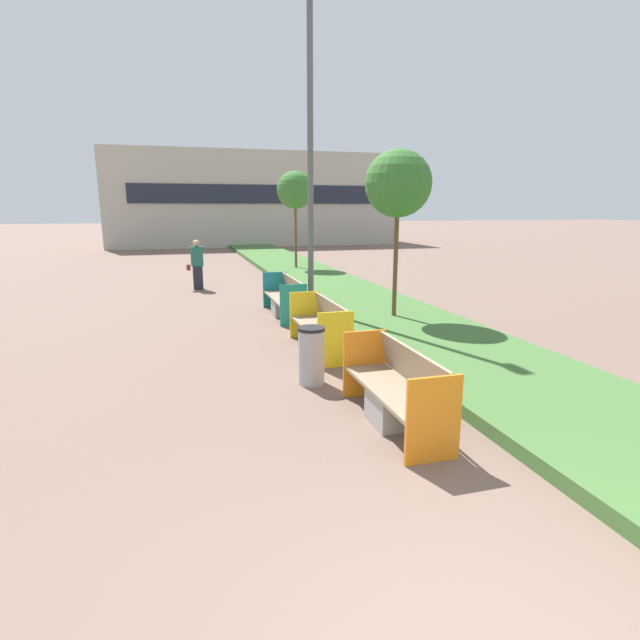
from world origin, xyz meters
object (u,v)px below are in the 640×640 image
at_px(bench_orange_frame, 396,395).
at_px(sapling_tree_near, 398,184).
at_px(bench_teal_frame, 285,301).
at_px(bench_yellow_frame, 321,331).
at_px(sapling_tree_far, 295,190).
at_px(pedestrian_walking, 197,265).
at_px(street_lamp_post, 310,112).
at_px(litter_bin, 311,356).

bearing_deg(bench_orange_frame, sapling_tree_near, 66.11).
height_order(bench_teal_frame, sapling_tree_near, sapling_tree_near).
relative_size(bench_yellow_frame, bench_teal_frame, 0.93).
xyz_separation_m(bench_orange_frame, sapling_tree_far, (2.24, 14.87, 2.91)).
height_order(sapling_tree_far, pedestrian_walking, sapling_tree_far).
xyz_separation_m(bench_yellow_frame, pedestrian_walking, (-1.88, 7.88, 0.43)).
bearing_deg(bench_yellow_frame, street_lamp_post, 78.47).
bearing_deg(bench_yellow_frame, sapling_tree_far, 78.99).
relative_size(bench_yellow_frame, sapling_tree_far, 0.52).
height_order(litter_bin, sapling_tree_far, sapling_tree_far).
xyz_separation_m(street_lamp_post, sapling_tree_far, (1.63, 8.52, -1.43)).
relative_size(litter_bin, sapling_tree_far, 0.22).
height_order(bench_yellow_frame, litter_bin, bench_yellow_frame).
relative_size(bench_teal_frame, street_lamp_post, 0.26).
distance_m(litter_bin, street_lamp_post, 6.46).
bearing_deg(sapling_tree_near, sapling_tree_far, 90.00).
relative_size(bench_teal_frame, pedestrian_walking, 1.43).
bearing_deg(sapling_tree_far, street_lamp_post, -100.82).
bearing_deg(sapling_tree_near, bench_teal_frame, 146.64).
bearing_deg(sapling_tree_far, bench_yellow_frame, -101.01).
bearing_deg(pedestrian_walking, street_lamp_post, -62.96).
bearing_deg(street_lamp_post, litter_bin, -104.78).
relative_size(bench_orange_frame, sapling_tree_near, 0.53).
distance_m(bench_orange_frame, street_lamp_post, 7.72).
relative_size(bench_teal_frame, sapling_tree_near, 0.59).
height_order(bench_orange_frame, street_lamp_post, street_lamp_post).
distance_m(bench_orange_frame, pedestrian_walking, 11.40).
bearing_deg(sapling_tree_far, bench_teal_frame, -105.03).
height_order(bench_teal_frame, litter_bin, bench_teal_frame).
relative_size(bench_orange_frame, litter_bin, 2.31).
relative_size(bench_orange_frame, street_lamp_post, 0.23).
relative_size(litter_bin, street_lamp_post, 0.10).
bearing_deg(sapling_tree_near, bench_orange_frame, -113.89).
distance_m(bench_teal_frame, litter_bin, 4.92).
bearing_deg(bench_orange_frame, sapling_tree_far, 81.43).
distance_m(bench_yellow_frame, sapling_tree_near, 3.92).
relative_size(bench_orange_frame, sapling_tree_far, 0.50).
xyz_separation_m(bench_orange_frame, pedestrian_walking, (-1.88, 11.23, 0.44)).
height_order(street_lamp_post, pedestrian_walking, street_lamp_post).
bearing_deg(sapling_tree_near, street_lamp_post, 141.50).
bearing_deg(pedestrian_walking, bench_yellow_frame, -76.59).
distance_m(bench_teal_frame, street_lamp_post, 4.37).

